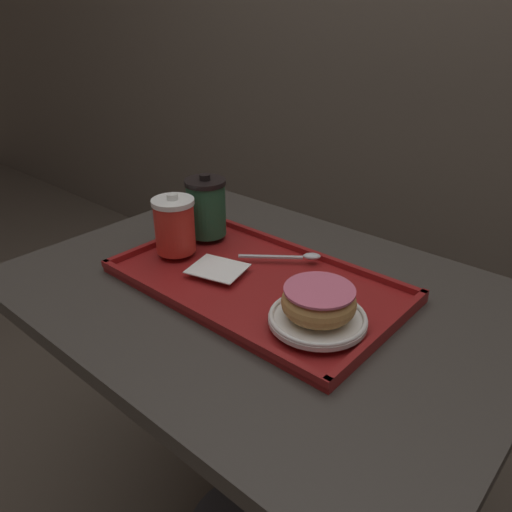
{
  "coord_description": "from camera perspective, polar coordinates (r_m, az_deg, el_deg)",
  "views": [
    {
      "loc": [
        0.52,
        -0.61,
        1.23
      ],
      "look_at": [
        -0.01,
        -0.0,
        0.82
      ],
      "focal_mm": 35.0,
      "sensor_mm": 36.0,
      "label": 1
    }
  ],
  "objects": [
    {
      "name": "wall_behind",
      "position": [
        1.79,
        26.63,
        23.61
      ],
      "size": [
        8.0,
        0.05,
        2.4
      ],
      "color": "brown",
      "rests_on": "ground_plane"
    },
    {
      "name": "cafe_table",
      "position": [
        1.03,
        0.62,
        -11.8
      ],
      "size": [
        0.94,
        0.69,
        0.75
      ],
      "color": "#38332D",
      "rests_on": "ground_plane"
    },
    {
      "name": "spoon",
      "position": [
        0.99,
        4.88,
        -0.04
      ],
      "size": [
        0.14,
        0.11,
        0.01
      ],
      "rotation": [
        0.0,
        0.0,
        0.66
      ],
      "color": "silver",
      "rests_on": "serving_tray"
    },
    {
      "name": "serving_tray",
      "position": [
        0.93,
        0.0,
        -3.1
      ],
      "size": [
        0.53,
        0.31,
        0.02
      ],
      "color": "maroon",
      "rests_on": "cafe_table"
    },
    {
      "name": "plate_with_chocolate_donut",
      "position": [
        0.8,
        7.06,
        -7.03
      ],
      "size": [
        0.16,
        0.16,
        0.01
      ],
      "color": "white",
      "rests_on": "serving_tray"
    },
    {
      "name": "coffee_cup_front",
      "position": [
        1.01,
        -9.29,
        3.52
      ],
      "size": [
        0.08,
        0.08,
        0.12
      ],
      "color": "red",
      "rests_on": "serving_tray"
    },
    {
      "name": "coffee_cup_rear",
      "position": [
        1.07,
        -5.71,
        5.6
      ],
      "size": [
        0.09,
        0.09,
        0.13
      ],
      "color": "#235638",
      "rests_on": "serving_tray"
    },
    {
      "name": "donut_chocolate_glazed",
      "position": [
        0.78,
        7.19,
        -5.18
      ],
      "size": [
        0.12,
        0.12,
        0.05
      ],
      "color": "tan",
      "rests_on": "plate_with_chocolate_donut"
    },
    {
      "name": "napkin_paper",
      "position": [
        0.95,
        -4.42,
        -1.43
      ],
      "size": [
        0.12,
        0.11,
        0.0
      ],
      "rotation": [
        0.0,
        0.0,
        0.26
      ],
      "color": "white",
      "rests_on": "serving_tray"
    }
  ]
}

